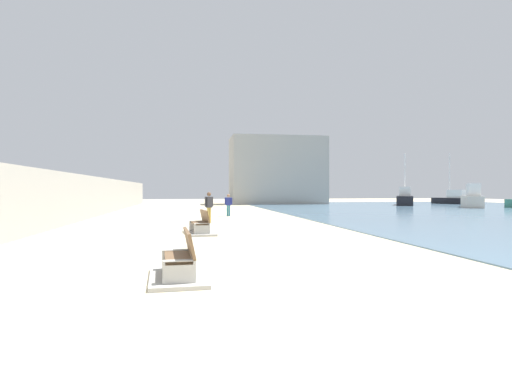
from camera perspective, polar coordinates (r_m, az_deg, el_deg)
name	(u,v)px	position (r m, az deg, el deg)	size (l,w,h in m)	color
ground_plane	(207,220)	(25.24, -6.67, -3.80)	(120.00, 120.00, 0.00)	beige
seawall	(75,198)	(25.96, -23.45, -0.75)	(0.80, 64.00, 2.68)	#ADAAA3
bench_near	(179,267)	(8.64, -10.42, -10.06)	(1.23, 2.17, 0.98)	#ADAAA3
bench_far	(200,228)	(17.17, -7.65, -4.92)	(1.36, 2.22, 0.98)	#ADAAA3
person_walking	(209,205)	(22.88, -6.42, -1.76)	(0.47, 0.32, 1.68)	gold
person_standing	(228,204)	(28.70, -3.77, -1.58)	(0.51, 0.26, 1.51)	teal
boat_nearest	(453,199)	(58.91, 25.17, -0.81)	(3.26, 4.88, 6.45)	black
boat_far_right	(405,198)	(52.31, 19.59, -0.80)	(5.03, 7.19, 6.14)	black
boat_mid_bay	(472,199)	(47.14, 27.34, -0.82)	(3.31, 4.44, 2.41)	beige
harbor_building	(277,171)	(54.42, 2.90, 2.90)	(12.00, 6.00, 8.60)	#9E9E99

